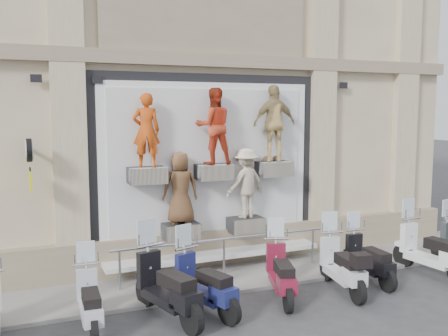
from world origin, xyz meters
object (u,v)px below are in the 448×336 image
at_px(scooter_f, 281,262).
at_px(scooter_h, 369,249).
at_px(clock_sign_bracket, 29,158).
at_px(scooter_i, 431,240).
at_px(scooter_e, 204,272).
at_px(scooter_c, 90,290).
at_px(guard_rail, 224,258).
at_px(scooter_g, 342,255).
at_px(scooter_d, 167,273).

distance_m(scooter_f, scooter_h, 2.24).
relative_size(clock_sign_bracket, scooter_i, 0.50).
relative_size(scooter_e, scooter_h, 1.07).
bearing_deg(scooter_c, guard_rail, 28.80).
bearing_deg(guard_rail, scooter_g, -41.01).
relative_size(scooter_e, scooter_i, 0.93).
height_order(guard_rail, scooter_f, scooter_f).
height_order(guard_rail, scooter_g, scooter_g).
distance_m(scooter_c, scooter_h, 5.91).
height_order(guard_rail, scooter_h, scooter_h).
xyz_separation_m(scooter_e, scooter_i, (5.42, -0.05, 0.06)).
distance_m(clock_sign_bracket, scooter_h, 7.27).
bearing_deg(scooter_i, scooter_c, 173.04).
bearing_deg(scooter_f, scooter_d, -160.20).
distance_m(scooter_c, scooter_d, 1.33).
height_order(clock_sign_bracket, scooter_f, clock_sign_bracket).
distance_m(clock_sign_bracket, scooter_g, 6.52).
relative_size(clock_sign_bracket, scooter_f, 0.55).
bearing_deg(scooter_g, scooter_d, -171.14).
bearing_deg(scooter_e, scooter_h, -15.31).
bearing_deg(scooter_d, scooter_g, -16.18).
distance_m(scooter_g, scooter_h, 0.93).
distance_m(clock_sign_bracket, scooter_e, 4.05).
distance_m(clock_sign_bracket, scooter_c, 3.00).
bearing_deg(scooter_i, clock_sign_bracket, 159.65).
distance_m(guard_rail, scooter_h, 3.16).
height_order(scooter_h, scooter_i, scooter_i).
xyz_separation_m(scooter_d, scooter_i, (6.13, -0.03, -0.02)).
bearing_deg(scooter_g, scooter_c, -171.97).
bearing_deg(guard_rail, scooter_d, -137.82).
bearing_deg(scooter_d, scooter_h, -12.75).
distance_m(scooter_d, scooter_e, 0.72).
bearing_deg(scooter_f, clock_sign_bracket, 173.88).
xyz_separation_m(scooter_h, scooter_i, (1.54, -0.23, 0.11)).
xyz_separation_m(scooter_e, scooter_g, (2.99, -0.08, -0.00)).
distance_m(clock_sign_bracket, scooter_i, 8.74).
height_order(clock_sign_bracket, scooter_c, clock_sign_bracket).
bearing_deg(scooter_e, guard_rail, 38.22).
bearing_deg(scooter_i, scooter_h, 165.58).
height_order(scooter_g, scooter_h, scooter_g).
xyz_separation_m(scooter_e, scooter_f, (1.64, 0.05, -0.02)).
height_order(scooter_d, scooter_h, scooter_d).
xyz_separation_m(guard_rail, scooter_i, (4.35, -1.64, 0.37)).
bearing_deg(scooter_e, scooter_g, -19.52).
xyz_separation_m(clock_sign_bracket, scooter_h, (6.71, -1.88, -2.07)).
xyz_separation_m(scooter_d, scooter_e, (0.71, 0.02, -0.08)).
relative_size(scooter_c, scooter_i, 0.84).
xyz_separation_m(scooter_d, scooter_h, (4.59, 0.20, -0.13)).
xyz_separation_m(scooter_g, scooter_i, (2.43, 0.03, 0.06)).
distance_m(clock_sign_bracket, scooter_d, 3.55).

